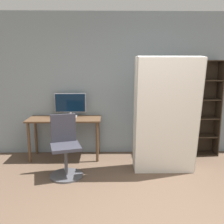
{
  "coord_description": "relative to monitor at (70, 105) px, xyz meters",
  "views": [
    {
      "loc": [
        -0.54,
        -2.16,
        1.75
      ],
      "look_at": [
        -0.46,
        1.45,
        1.05
      ],
      "focal_mm": 40.0,
      "sensor_mm": 36.0,
      "label": 1
    }
  ],
  "objects": [
    {
      "name": "monitor",
      "position": [
        0.0,
        0.0,
        0.0
      ],
      "size": [
        0.58,
        0.25,
        0.45
      ],
      "color": "#B7B7BC",
      "rests_on": "desk"
    },
    {
      "name": "wall_back",
      "position": [
        1.23,
        0.18,
        0.36
      ],
      "size": [
        8.0,
        0.06,
        2.7
      ],
      "color": "gray",
      "rests_on": "ground"
    },
    {
      "name": "office_chair",
      "position": [
        0.03,
        -0.91,
        -0.59
      ],
      "size": [
        0.55,
        0.55,
        0.96
      ],
      "color": "#4C4C51",
      "rests_on": "ground"
    },
    {
      "name": "mattress_far",
      "position": [
        1.63,
        -0.65,
        -0.06
      ],
      "size": [
        0.98,
        0.31,
        1.86
      ],
      "color": "silver",
      "rests_on": "ground"
    },
    {
      "name": "bookshelf",
      "position": [
        2.4,
        0.03,
        -0.05
      ],
      "size": [
        0.7,
        0.3,
        1.82
      ],
      "color": "#2D2319",
      "rests_on": "ground"
    },
    {
      "name": "mattress_near",
      "position": [
        1.63,
        -0.88,
        -0.06
      ],
      "size": [
        0.98,
        0.41,
        1.87
      ],
      "color": "silver",
      "rests_on": "ground"
    },
    {
      "name": "desk",
      "position": [
        -0.1,
        -0.13,
        -0.34
      ],
      "size": [
        1.34,
        0.56,
        0.76
      ],
      "color": "brown",
      "rests_on": "ground"
    }
  ]
}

